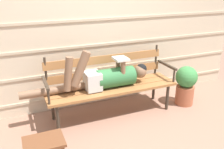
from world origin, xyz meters
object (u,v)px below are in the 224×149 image
Objects in this scene: park_bench at (110,82)px; reclining_person at (105,77)px; potted_plant at (186,84)px; footstool at (44,146)px.

reclining_person is (-0.10, -0.07, 0.11)m from park_bench.
park_bench reaches higher than potted_plant.
potted_plant is (1.16, -0.21, -0.15)m from park_bench.
reclining_person is 4.34× the size of footstool.
footstool is 0.66× the size of potted_plant.
park_bench is 2.99× the size of potted_plant.
park_bench is 1.05× the size of reclining_person.
park_bench is 0.16m from reclining_person.
footstool is at bearing -142.40° from park_bench.
potted_plant is (1.26, -0.14, -0.26)m from reclining_person.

